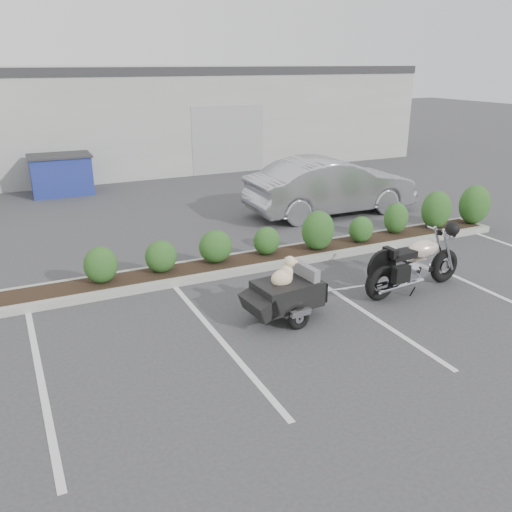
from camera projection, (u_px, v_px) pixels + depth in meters
name	position (u px, v px, depth m)	size (l,w,h in m)	color
ground	(284.00, 307.00, 9.81)	(90.00, 90.00, 0.00)	#38383A
planter_kerb	(276.00, 257.00, 12.06)	(12.00, 1.00, 0.15)	#9E9E93
building	(99.00, 115.00, 23.55)	(26.00, 10.00, 4.00)	#9EA099
motorcycle	(415.00, 264.00, 10.31)	(2.40, 0.85, 1.38)	black
pet_trailer	(286.00, 293.00, 9.22)	(1.92, 1.08, 1.14)	black
sedan	(331.00, 186.00, 15.56)	(1.72, 4.93, 1.62)	#AAABB2
dumpster	(61.00, 174.00, 17.92)	(2.03, 1.42, 1.31)	navy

